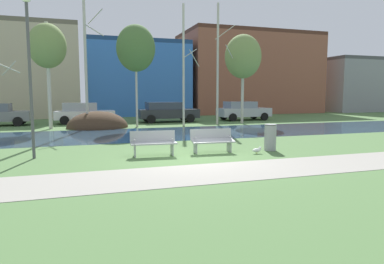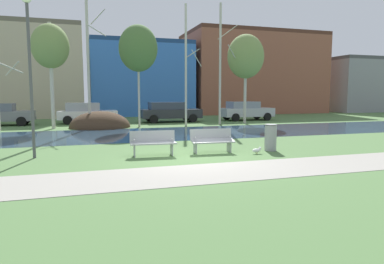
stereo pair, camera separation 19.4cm
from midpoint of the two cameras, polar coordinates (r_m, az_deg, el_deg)
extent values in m
plane|color=#4C703D|center=(21.10, -7.82, 0.38)|extent=(120.00, 120.00, 0.00)
cube|color=gray|center=(9.59, 4.20, -6.70)|extent=(60.00, 2.33, 0.01)
cube|color=#284256|center=(18.86, -6.67, -0.30)|extent=(80.00, 6.46, 0.01)
ellipsoid|color=#423021|center=(23.09, -14.77, 0.73)|extent=(3.87, 3.41, 2.13)
cube|color=#9EA0A3|center=(12.05, -5.99, -1.89)|extent=(1.63, 0.60, 0.05)
cube|color=#9EA0A3|center=(12.29, -6.16, -0.69)|extent=(1.60, 0.20, 0.40)
cube|color=#9EA0A3|center=(12.08, -9.10, -2.99)|extent=(0.07, 0.43, 0.45)
cube|color=#9EA0A3|center=(12.24, -2.96, -2.80)|extent=(0.07, 0.43, 0.45)
cylinder|color=#9EA0A3|center=(11.99, -9.12, -1.30)|extent=(0.06, 0.28, 0.04)
cylinder|color=#9EA0A3|center=(12.14, -2.93, -1.13)|extent=(0.06, 0.28, 0.04)
cube|color=#9EA0A3|center=(12.66, 3.91, -1.47)|extent=(1.63, 0.60, 0.14)
cube|color=#9EA0A3|center=(12.90, 3.56, -0.34)|extent=(1.60, 0.20, 0.40)
cube|color=#9EA0A3|center=(12.58, 0.96, -2.54)|extent=(0.07, 0.43, 0.45)
cube|color=#9EA0A3|center=(12.96, 6.60, -2.32)|extent=(0.07, 0.43, 0.45)
cylinder|color=#9EA0A3|center=(12.49, 1.01, -0.92)|extent=(0.06, 0.28, 0.04)
cylinder|color=#9EA0A3|center=(12.87, 6.68, -0.74)|extent=(0.06, 0.28, 0.04)
cylinder|color=gray|center=(13.50, 13.32, -0.89)|extent=(0.45, 0.45, 1.02)
torus|color=#545557|center=(13.45, 13.37, 1.13)|extent=(0.48, 0.48, 0.04)
ellipsoid|color=white|center=(12.72, 11.07, -3.04)|extent=(0.32, 0.15, 0.15)
sphere|color=white|center=(12.77, 11.65, -2.68)|extent=(0.10, 0.10, 0.10)
cone|color=gold|center=(12.80, 11.88, -2.67)|extent=(0.06, 0.03, 0.03)
cylinder|color=gold|center=(12.71, 11.19, -3.37)|extent=(0.01, 0.01, 0.10)
cylinder|color=gold|center=(12.76, 11.06, -3.33)|extent=(0.01, 0.01, 0.10)
cylinder|color=#4C4C51|center=(12.65, -24.81, 7.51)|extent=(0.10, 0.10, 5.11)
cylinder|color=beige|center=(23.51, -27.50, 9.33)|extent=(1.07, 1.51, 0.81)
cylinder|color=beige|center=(22.25, -28.22, 9.64)|extent=(1.51, 1.47, 0.74)
cylinder|color=beige|center=(23.20, -22.08, 8.59)|extent=(0.22, 0.22, 6.53)
ellipsoid|color=olive|center=(23.36, -22.27, 13.07)|extent=(2.26, 2.26, 2.71)
cylinder|color=#BCB7A8|center=(22.65, -16.66, 12.17)|extent=(0.17, 0.17, 9.15)
cylinder|color=#BCB7A8|center=(23.50, -15.15, 18.00)|extent=(0.89, 1.26, 0.77)
cylinder|color=#BCB7A8|center=(22.29, -15.28, 15.97)|extent=(1.16, 1.13, 0.49)
cylinder|color=#BCB7A8|center=(22.94, -8.61, 9.03)|extent=(0.14, 0.14, 6.56)
ellipsoid|color=#4C7038|center=(23.11, -8.69, 13.59)|extent=(2.50, 2.50, 3.00)
cylinder|color=beige|center=(23.60, -0.79, 10.95)|extent=(0.15, 0.15, 8.14)
cylinder|color=beige|center=(24.20, 0.24, 12.87)|extent=(0.75, 1.07, 0.59)
cylinder|color=beige|center=(23.24, 1.03, 12.13)|extent=(1.03, 1.00, 1.01)
cylinder|color=#BCB7A8|center=(24.77, 4.93, 11.09)|extent=(0.16, 0.16, 8.47)
cylinder|color=#BCB7A8|center=(25.84, 6.15, 16.15)|extent=(0.99, 1.41, 0.87)
cylinder|color=#BCB7A8|center=(24.48, 7.01, 12.86)|extent=(1.22, 1.19, 0.99)
cylinder|color=#BCB7A8|center=(25.86, 9.05, 8.41)|extent=(0.21, 0.21, 6.29)
ellipsoid|color=olive|center=(25.99, 9.12, 12.29)|extent=(2.67, 2.67, 3.20)
cube|color=slate|center=(27.07, -28.97, 2.33)|extent=(4.24, 1.77, 0.67)
cylinder|color=black|center=(27.71, -25.73, 1.88)|extent=(0.64, 0.22, 0.64)
cylinder|color=black|center=(25.97, -26.30, 1.59)|extent=(0.64, 0.22, 0.64)
cube|color=silver|center=(26.71, -16.71, 2.75)|extent=(4.24, 1.80, 0.61)
cube|color=#949AAC|center=(26.68, -17.48, 4.02)|extent=(2.38, 1.58, 0.59)
cylinder|color=black|center=(27.68, -13.81, 2.31)|extent=(0.64, 0.22, 0.64)
cylinder|color=black|center=(25.89, -13.57, 2.06)|extent=(0.64, 0.22, 0.64)
cylinder|color=black|center=(27.65, -19.62, 2.13)|extent=(0.64, 0.22, 0.64)
cylinder|color=black|center=(25.86, -19.77, 1.86)|extent=(0.64, 0.22, 0.64)
cube|color=#282B30|center=(26.78, -3.34, 3.09)|extent=(4.63, 1.86, 0.68)
cube|color=#2F3648|center=(26.67, -4.12, 4.39)|extent=(2.59, 1.64, 0.55)
cylinder|color=black|center=(28.10, -0.77, 2.55)|extent=(0.64, 0.22, 0.64)
cylinder|color=black|center=(26.33, 0.39, 2.30)|extent=(0.64, 0.22, 0.64)
cylinder|color=black|center=(27.39, -6.91, 2.41)|extent=(0.64, 0.22, 0.64)
cylinder|color=black|center=(25.57, -6.15, 2.15)|extent=(0.64, 0.22, 0.64)
cube|color=#B2B5BC|center=(28.94, 9.27, 3.27)|extent=(4.31, 1.80, 0.70)
cube|color=gray|center=(28.76, 8.68, 4.50)|extent=(2.41, 1.59, 0.55)
cylinder|color=black|center=(30.41, 10.90, 2.73)|extent=(0.64, 0.22, 0.64)
cylinder|color=black|center=(28.83, 12.59, 2.50)|extent=(0.64, 0.22, 0.64)
cylinder|color=black|center=(29.17, 5.97, 2.66)|extent=(0.64, 0.22, 0.64)
cylinder|color=black|center=(27.53, 7.45, 2.42)|extent=(0.64, 0.22, 0.64)
cube|color=#BCAD8E|center=(37.46, -28.47, 8.48)|extent=(14.16, 9.21, 8.14)
cube|color=#675F4E|center=(37.92, -28.82, 14.93)|extent=(14.16, 9.21, 0.40)
cube|color=#3870C6|center=(37.00, -8.50, 8.39)|extent=(10.11, 7.31, 7.09)
cube|color=navy|center=(37.33, -8.60, 14.14)|extent=(10.11, 7.31, 0.40)
cube|color=brown|center=(41.74, 9.97, 9.25)|extent=(15.45, 8.66, 8.74)
cube|color=#4E2C21|center=(42.23, 10.10, 15.46)|extent=(15.45, 8.66, 0.40)
cube|color=gray|center=(49.49, 25.94, 6.76)|extent=(10.25, 8.09, 6.19)
cube|color=#48484B|center=(49.66, 26.12, 10.57)|extent=(10.25, 8.09, 0.40)
camera|label=1|loc=(0.10, -89.58, 0.05)|focal=32.11mm
camera|label=2|loc=(0.10, 90.42, -0.05)|focal=32.11mm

